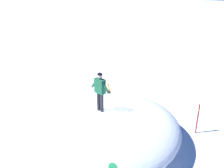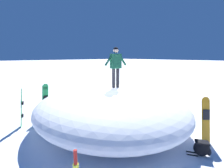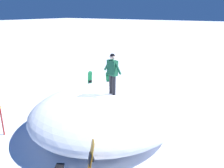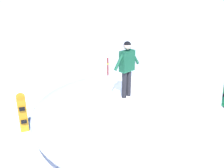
# 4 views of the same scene
# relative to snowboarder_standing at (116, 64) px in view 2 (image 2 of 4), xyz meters

# --- Properties ---
(ground) EXTENTS (240.00, 240.00, 0.00)m
(ground) POSITION_rel_snowboarder_standing_xyz_m (-0.84, -0.44, -2.67)
(ground) COLOR white
(snow_mound) EXTENTS (7.40, 7.85, 1.66)m
(snow_mound) POSITION_rel_snowboarder_standing_xyz_m (-0.29, 0.01, -1.85)
(snow_mound) COLOR white
(snow_mound) RESTS_ON ground
(snowboarder_standing) EXTENTS (1.01, 0.35, 1.70)m
(snowboarder_standing) POSITION_rel_snowboarder_standing_xyz_m (0.00, 0.00, 0.00)
(snowboarder_standing) COLOR black
(snowboarder_standing) RESTS_ON snow_mound
(snowboard_primary_upright) EXTENTS (0.40, 0.40, 1.59)m
(snowboard_primary_upright) POSITION_rel_snowboarder_standing_xyz_m (1.36, -3.18, -1.85)
(snowboard_primary_upright) COLOR orange
(snowboard_primary_upright) RESTS_ON ground
(snowboard_secondary_upright) EXTENTS (0.25, 0.32, 1.66)m
(snowboard_secondary_upright) POSITION_rel_snowboarder_standing_xyz_m (-3.19, 2.39, -1.81)
(snowboard_secondary_upright) COLOR #1E8C47
(snowboard_secondary_upright) RESTS_ON ground
(snowboard_tertiary_upright) EXTENTS (0.32, 0.32, 1.71)m
(snowboard_tertiary_upright) POSITION_rel_snowboarder_standing_xyz_m (-2.08, 2.76, -1.79)
(snowboard_tertiary_upright) COLOR #1E8C47
(snowboard_tertiary_upright) RESTS_ON ground
(backpack_near) EXTENTS (0.55, 0.68, 0.47)m
(backpack_near) POSITION_rel_snowboarder_standing_xyz_m (0.38, -3.48, -2.43)
(backpack_near) COLOR black
(backpack_near) RESTS_ON ground
(backpack_far) EXTENTS (0.38, 0.55, 0.33)m
(backpack_far) POSITION_rel_snowboarder_standing_xyz_m (0.37, 3.67, -2.50)
(backpack_far) COLOR maroon
(backpack_far) RESTS_ON ground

